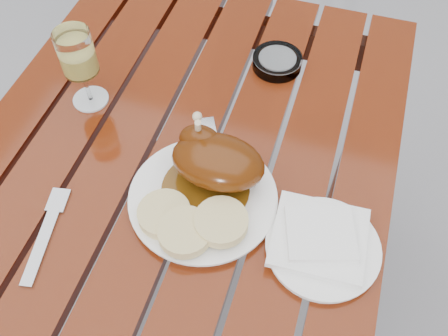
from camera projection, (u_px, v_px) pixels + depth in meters
The scene contains 11 objects.
ground at pixel (189, 320), 1.52m from camera, with size 60.00×60.00×0.00m, color slate.
table at pixel (181, 268), 1.21m from camera, with size 0.80×1.20×0.75m, color maroon.
dinner_plate at pixel (203, 199), 0.88m from camera, with size 0.26×0.26×0.02m, color white.
roast_duck at pixel (215, 160), 0.86m from camera, with size 0.17×0.17×0.12m.
bread_dumplings at pixel (190, 222), 0.82m from camera, with size 0.19×0.12×0.03m.
wine_glass at pixel (81, 69), 0.96m from camera, with size 0.07×0.07×0.17m, color #F4E76F.
side_plate at pixel (323, 248), 0.82m from camera, with size 0.19×0.19×0.02m, color white.
napkin at pixel (319, 237), 0.82m from camera, with size 0.15×0.14×0.01m, color white.
ashtray at pixel (277, 62), 1.08m from camera, with size 0.11×0.11×0.03m, color #B2B7BC.
fork at pixel (44, 239), 0.84m from camera, with size 0.02×0.17×0.01m, color gray.
knife at pixel (219, 180), 0.91m from camera, with size 0.02×0.22×0.01m, color gray.
Camera 1 is at (0.25, -0.45, 1.50)m, focal length 40.00 mm.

